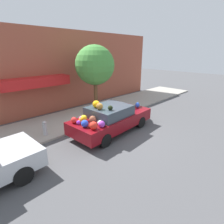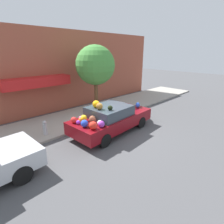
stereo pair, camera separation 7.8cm
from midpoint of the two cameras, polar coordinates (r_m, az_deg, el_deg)
ground_plane at (r=8.99m, az=-0.58°, el=-6.07°), size 60.00×60.00×0.00m
sidewalk_curb at (r=10.92m, az=-10.53°, el=-1.44°), size 24.00×3.20×0.10m
building_facade at (r=12.16m, az=-17.79°, el=12.32°), size 18.00×1.20×5.20m
street_tree at (r=11.05m, az=-5.83°, el=14.88°), size 2.40×2.40×4.14m
fire_hydrant at (r=8.78m, az=-21.33°, el=-4.88°), size 0.20×0.20×0.70m
art_car at (r=8.60m, az=-0.63°, el=-2.01°), size 4.44×2.05×1.69m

